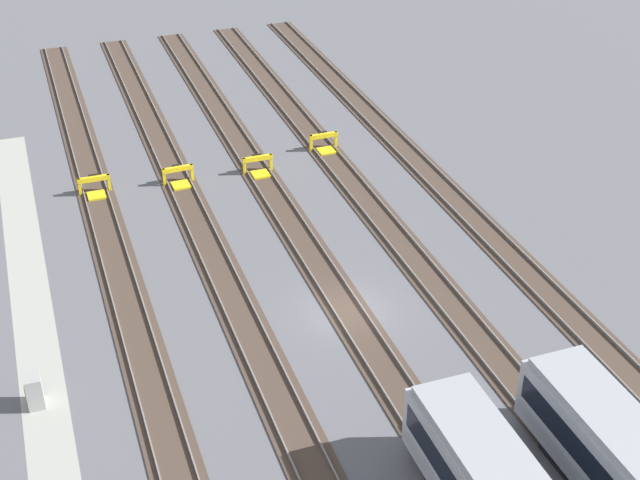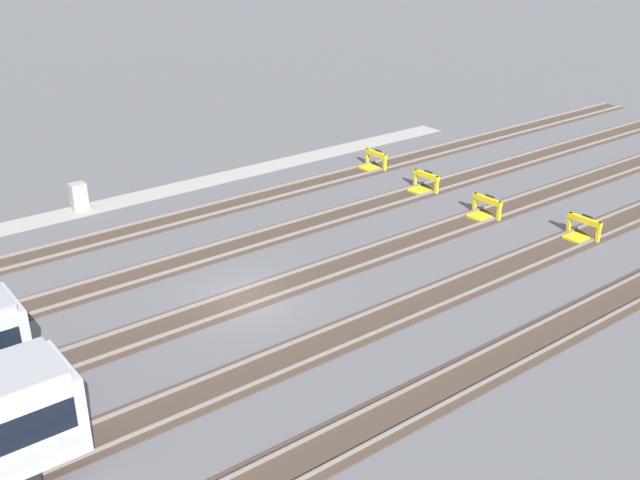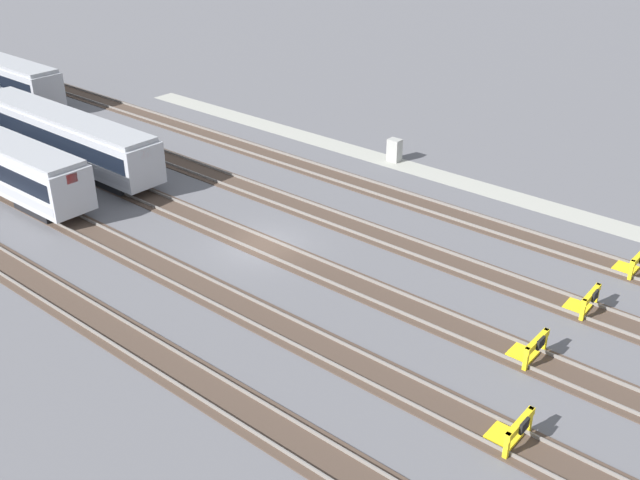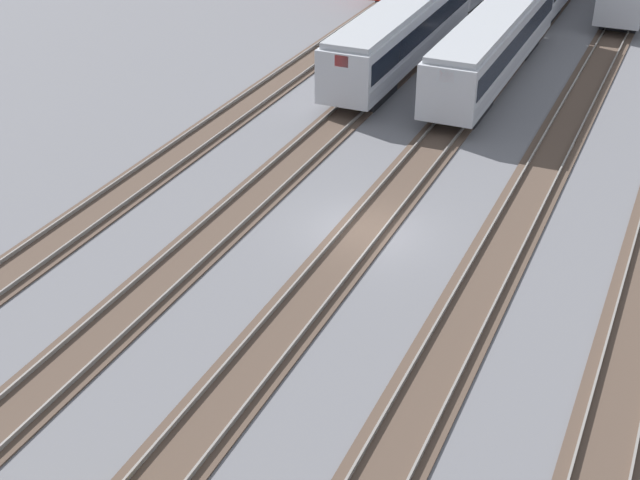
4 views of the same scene
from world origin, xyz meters
The scene contains 13 objects.
ground_plane centered at (0.00, 0.00, 0.00)m, with size 400.00×400.00×0.00m, color #5B5B60.
service_walkway centered at (0.00, -14.98, 0.00)m, with size 54.00×2.00×0.01m, color #9E9E93.
rail_track_nearest centered at (0.00, -10.33, 0.04)m, with size 90.00×2.23×0.21m.
rail_track_near_inner centered at (0.00, -5.17, 0.04)m, with size 90.00×2.24×0.21m.
rail_track_middle centered at (0.00, 0.00, 0.04)m, with size 90.00×2.24×0.21m.
rail_track_far_inner centered at (0.00, 5.17, 0.04)m, with size 90.00×2.23×0.21m.
rail_track_farthest centered at (0.00, 10.33, 0.04)m, with size 90.00×2.23×0.21m.
subway_car_front_row_right_inner centered at (18.80, -0.05, 2.04)m, with size 18.00×2.86×3.70m.
bumper_stop_nearest_track centered at (-16.66, -10.33, 0.51)m, with size 1.34×2.00×1.22m.
bumper_stop_near_inner_track centered at (-16.27, -5.16, 0.51)m, with size 1.37×2.01×1.22m.
bumper_stop_middle_track centered at (-16.01, 0.00, 0.51)m, with size 1.35×2.00×1.22m.
bumper_stop_far_inner_track centered at (-17.84, 5.17, 0.51)m, with size 1.34×2.00×1.22m.
electrical_cabinet centered at (1.88, -15.30, 0.80)m, with size 0.90×0.73×1.60m.
Camera 3 is at (-26.10, 25.86, 19.44)m, focal length 42.00 mm.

